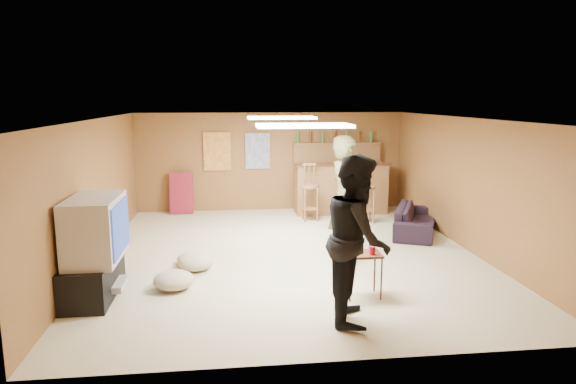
{
  "coord_description": "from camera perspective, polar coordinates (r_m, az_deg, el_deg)",
  "views": [
    {
      "loc": [
        -0.98,
        -8.01,
        2.52
      ],
      "look_at": [
        0.0,
        0.2,
        1.0
      ],
      "focal_mm": 32.0,
      "sensor_mm": 36.0,
      "label": 1
    }
  ],
  "objects": [
    {
      "name": "cushion_near_tv",
      "position": [
        7.81,
        -10.2,
        -7.67
      ],
      "size": [
        0.65,
        0.65,
        0.23
      ],
      "primitive_type": "ellipsoid",
      "rotation": [
        0.0,
        0.0,
        0.31
      ],
      "color": "tan",
      "rests_on": "ground"
    },
    {
      "name": "person_olive",
      "position": [
        7.85,
        6.36,
        -0.91
      ],
      "size": [
        0.6,
        0.79,
        1.97
      ],
      "primitive_type": "imported",
      "rotation": [
        0.0,
        0.0,
        1.76
      ],
      "color": "olive",
      "rests_on": "ground"
    },
    {
      "name": "bar_stool_left",
      "position": [
        10.63,
        2.49,
        0.35
      ],
      "size": [
        0.49,
        0.49,
        1.33
      ],
      "primitive_type": null,
      "rotation": [
        0.0,
        0.0,
        -0.19
      ],
      "color": "brown",
      "rests_on": "ground"
    },
    {
      "name": "bar_backing",
      "position": [
        11.77,
        5.42,
        3.92
      ],
      "size": [
        2.0,
        0.14,
        0.6
      ],
      "primitive_type": "cube",
      "color": "brown",
      "rests_on": "bar_counter"
    },
    {
      "name": "wall_front",
      "position": [
        4.83,
        5.23,
        -6.71
      ],
      "size": [
        6.0,
        0.02,
        2.2
      ],
      "primitive_type": "cube",
      "color": "brown",
      "rests_on": "ground"
    },
    {
      "name": "bar_counter",
      "position": [
        11.41,
        5.86,
        0.41
      ],
      "size": [
        2.0,
        0.6,
        1.1
      ],
      "primitive_type": "cube",
      "color": "brown",
      "rests_on": "ground"
    },
    {
      "name": "cushion_far",
      "position": [
        7.12,
        -12.6,
        -9.53
      ],
      "size": [
        0.64,
        0.64,
        0.24
      ],
      "primitive_type": "ellipsoid",
      "rotation": [
        0.0,
        0.0,
        -0.19
      ],
      "color": "tan",
      "rests_on": "ground"
    },
    {
      "name": "bar_shelf",
      "position": [
        11.72,
        5.47,
        5.37
      ],
      "size": [
        2.0,
        0.18,
        0.05
      ],
      "primitive_type": "cube",
      "color": "brown",
      "rests_on": "bar_backing"
    },
    {
      "name": "wall_left",
      "position": [
        8.38,
        -20.65,
        -0.01
      ],
      "size": [
        0.02,
        7.0,
        2.2
      ],
      "primitive_type": "cube",
      "color": "brown",
      "rests_on": "ground"
    },
    {
      "name": "folding_chair_stack",
      "position": [
        11.54,
        -11.76,
        -0.14
      ],
      "size": [
        0.5,
        0.26,
        0.91
      ],
      "primitive_type": "cube",
      "rotation": [
        -0.14,
        0.0,
        0.0
      ],
      "color": "maroon",
      "rests_on": "ground"
    },
    {
      "name": "wall_back",
      "position": [
        11.64,
        -1.92,
        3.4
      ],
      "size": [
        6.0,
        0.02,
        2.2
      ],
      "primitive_type": "cube",
      "color": "brown",
      "rests_on": "ground"
    },
    {
      "name": "bar_lip",
      "position": [
        11.08,
        6.19,
        2.99
      ],
      "size": [
        2.1,
        0.12,
        0.05
      ],
      "primitive_type": "cube",
      "color": "#3F2014",
      "rests_on": "bar_counter"
    },
    {
      "name": "dvd_box",
      "position": [
        7.09,
        -19.05,
        -9.69
      ],
      "size": [
        0.35,
        0.5,
        0.08
      ],
      "primitive_type": "cube",
      "color": "#B2B2B7",
      "rests_on": "tv_stand"
    },
    {
      "name": "tv_body",
      "position": [
        6.91,
        -20.63,
        -3.81
      ],
      "size": [
        0.6,
        1.1,
        0.8
      ],
      "primitive_type": "cube",
      "color": "#B2B2B7",
      "rests_on": "tv_stand"
    },
    {
      "name": "cushion_mid",
      "position": [
        8.11,
        -10.85,
        -7.23
      ],
      "size": [
        0.51,
        0.51,
        0.18
      ],
      "primitive_type": "ellipsoid",
      "rotation": [
        0.0,
        0.0,
        -0.4
      ],
      "color": "tan",
      "rests_on": "ground"
    },
    {
      "name": "poster_right",
      "position": [
        11.55,
        -3.4,
        4.58
      ],
      "size": [
        0.55,
        0.03,
        0.8
      ],
      "primitive_type": "cube",
      "color": "#334C99",
      "rests_on": "wall_back"
    },
    {
      "name": "sofa",
      "position": [
        9.99,
        14.03,
        -2.99
      ],
      "size": [
        1.35,
        1.88,
        0.51
      ],
      "primitive_type": "imported",
      "rotation": [
        0.0,
        0.0,
        1.14
      ],
      "color": "black",
      "rests_on": "ground"
    },
    {
      "name": "cup_red_near",
      "position": [
        6.62,
        7.11,
        -6.2
      ],
      "size": [
        0.11,
        0.11,
        0.11
      ],
      "primitive_type": "cylinder",
      "rotation": [
        0.0,
        0.0,
        0.38
      ],
      "color": "red",
      "rests_on": "tray_table"
    },
    {
      "name": "bottle_row",
      "position": [
        11.67,
        5.21,
        6.12
      ],
      "size": [
        1.76,
        0.08,
        0.26
      ],
      "primitive_type": null,
      "color": "#3F7233",
      "rests_on": "bar_shelf"
    },
    {
      "name": "poster_left",
      "position": [
        11.53,
        -7.88,
        4.49
      ],
      "size": [
        0.6,
        0.03,
        0.85
      ],
      "primitive_type": "cube",
      "color": "#BF3F26",
      "rests_on": "wall_back"
    },
    {
      "name": "bar_stool_right",
      "position": [
        10.58,
        8.67,
        -0.22
      ],
      "size": [
        0.49,
        0.49,
        1.18
      ],
      "primitive_type": null,
      "rotation": [
        0.0,
        0.0,
        0.41
      ],
      "color": "brown",
      "rests_on": "ground"
    },
    {
      "name": "tv_stand",
      "position": [
        7.11,
        -20.85,
        -8.9
      ],
      "size": [
        0.55,
        1.3,
        0.5
      ],
      "primitive_type": "cube",
      "color": "black",
      "rests_on": "ground"
    },
    {
      "name": "cup_blue",
      "position": [
        6.77,
        9.3,
        -5.89
      ],
      "size": [
        0.09,
        0.09,
        0.11
      ],
      "primitive_type": "cylinder",
      "rotation": [
        0.0,
        0.0,
        0.12
      ],
      "color": "navy",
      "rests_on": "tray_table"
    },
    {
      "name": "tv_screen",
      "position": [
        6.84,
        -18.11,
        -3.79
      ],
      "size": [
        0.02,
        0.95,
        0.65
      ],
      "primitive_type": "cube",
      "color": "navy",
      "rests_on": "tv_body"
    },
    {
      "name": "cup_red_far",
      "position": [
        6.58,
        9.35,
        -6.42
      ],
      "size": [
        0.09,
        0.09,
        0.1
      ],
      "primitive_type": "cylinder",
      "rotation": [
        0.0,
        0.0,
        -0.31
      ],
      "color": "red",
      "rests_on": "tray_table"
    },
    {
      "name": "person_black",
      "position": [
        5.86,
        7.72,
        -5.13
      ],
      "size": [
        0.9,
        1.06,
        1.91
      ],
      "primitive_type": "imported",
      "rotation": [
        0.0,
        0.0,
        1.36
      ],
      "color": "black",
      "rests_on": "ground"
    },
    {
      "name": "tray_table",
      "position": [
        6.72,
        8.31,
        -9.08
      ],
      "size": [
        0.45,
        0.36,
        0.58
      ],
      "primitive_type": "cube",
      "rotation": [
        0.0,
        0.0,
        0.0
      ],
      "color": "#3F2014",
      "rests_on": "ground"
    },
    {
      "name": "ceiling_panel_back",
      "position": [
        9.27,
        -0.74,
        8.25
      ],
      "size": [
        1.2,
        0.6,
        0.04
      ],
      "primitive_type": "cube",
      "color": "white",
      "rests_on": "ceiling"
    },
    {
      "name": "wall_right",
      "position": [
        9.05,
        19.37,
        0.8
      ],
      "size": [
        0.02,
        7.0,
        2.2
      ],
      "primitive_type": "cube",
      "color": "brown",
      "rests_on": "ground"
    },
    {
      "name": "ground",
      "position": [
        8.45,
        0.16,
        -6.93
      ],
      "size": [
        7.0,
        7.0,
        0.0
      ],
      "primitive_type": "plane",
      "color": "#C2B894",
      "rests_on": "ground"
    },
    {
      "name": "ceiling_panel_front",
      "position": [
        6.59,
        1.76,
        7.38
      ],
      "size": [
        1.2,
        0.6,
        0.04
      ],
      "primitive_type": "cube",
      "color": "white",
      "rests_on": "ceiling"
    },
    {
      "name": "ceiling",
      "position": [
        8.07,
        0.17,
        8.15
      ],
      "size": [
        6.0,
        7.0,
        0.02
      ],
      "primitive_type": "cube",
      "color": "silver",
      "rests_on": "ground"
    }
  ]
}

